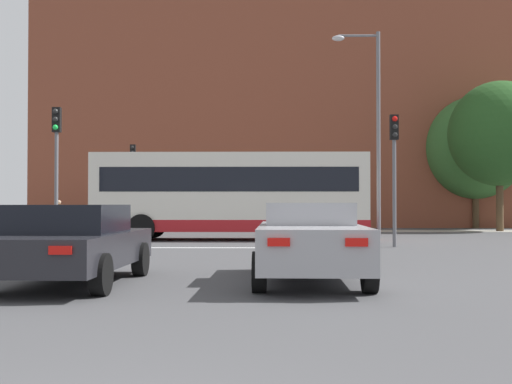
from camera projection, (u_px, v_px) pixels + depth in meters
stop_line_strip at (229, 248)px, 20.02m from camera, size 8.06×0.30×0.01m
far_pavement at (243, 231)px, 32.45m from camera, size 68.95×2.50×0.01m
brick_civic_building at (305, 76)px, 42.83m from camera, size 33.30×12.88×21.94m
car_saloon_left at (70, 243)px, 10.94m from camera, size 2.13×4.36×1.36m
car_roadster_right at (310, 242)px, 11.27m from camera, size 1.98×4.46×1.39m
bus_crossing_lead at (231, 194)px, 24.56m from camera, size 10.30×2.72×3.27m
traffic_light_far_right at (344, 182)px, 31.87m from camera, size 0.26×0.31×3.65m
traffic_light_far_left at (133, 173)px, 31.75m from camera, size 0.26×0.31×4.32m
traffic_light_near_right at (394, 158)px, 20.42m from camera, size 0.26×0.31×4.22m
traffic_light_near_left at (56, 153)px, 20.57m from camera, size 0.26×0.31×4.48m
street_lamp_junction at (371, 115)px, 25.60m from camera, size 1.93×0.36×8.27m
pedestrian_waiting at (273, 210)px, 31.98m from camera, size 0.46×0.37×1.78m
pedestrian_walking_east at (59, 213)px, 32.79m from camera, size 0.34×0.45×1.56m
tree_by_building at (499, 134)px, 32.23m from camera, size 5.03×5.03×7.56m
tree_kerbside at (475, 148)px, 36.27m from camera, size 5.54×5.54×7.47m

